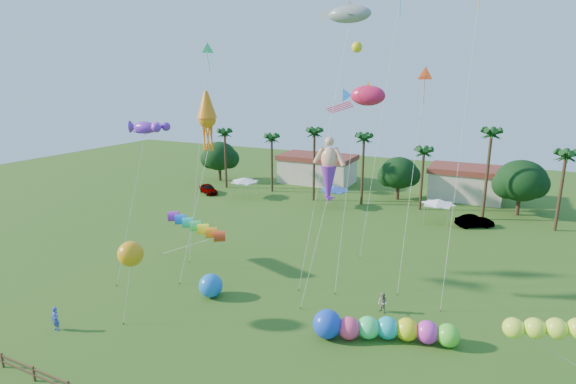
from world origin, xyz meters
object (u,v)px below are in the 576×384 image
at_px(car_a, 208,189).
at_px(spectator_a, 55,319).
at_px(caterpillar_inflatable, 379,328).
at_px(blue_ball, 211,286).
at_px(spectator_b, 383,303).
at_px(car_b, 475,221).

xyz_separation_m(car_a, spectator_a, (13.60, -37.12, 0.16)).
xyz_separation_m(caterpillar_inflatable, blue_ball, (-14.11, 0.11, 0.13)).
bearing_deg(caterpillar_inflatable, car_a, 121.47).
relative_size(spectator_a, spectator_b, 1.09).
relative_size(spectator_b, caterpillar_inflatable, 0.17).
bearing_deg(spectator_a, car_a, 112.95).
bearing_deg(caterpillar_inflatable, spectator_b, 81.68).
bearing_deg(caterpillar_inflatable, car_b, 62.61).
xyz_separation_m(car_a, car_b, (38.68, 0.76, -0.01)).
bearing_deg(spectator_b, blue_ball, -134.70).
distance_m(spectator_b, blue_ball, 13.86).
bearing_deg(blue_ball, car_b, 57.78).
bearing_deg(spectator_b, caterpillar_inflatable, -48.64).
relative_size(car_b, spectator_b, 2.70).
height_order(spectator_a, spectator_b, spectator_a).
distance_m(car_a, spectator_b, 41.80).
bearing_deg(spectator_a, caterpillar_inflatable, 25.94).
relative_size(car_b, spectator_a, 2.48).
relative_size(caterpillar_inflatable, blue_ball, 4.97).
relative_size(car_a, spectator_b, 2.64).
height_order(car_a, spectator_b, spectator_b).
bearing_deg(blue_ball, spectator_b, 15.07).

